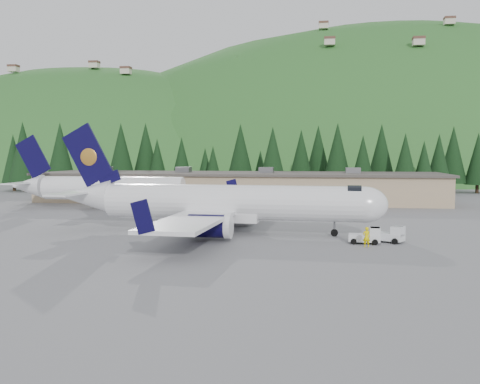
% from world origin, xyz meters
% --- Properties ---
extents(ground, '(600.00, 600.00, 0.00)m').
position_xyz_m(ground, '(0.00, 0.00, 0.00)').
color(ground, slate).
extents(airliner, '(35.93, 33.69, 11.93)m').
position_xyz_m(airliner, '(-1.05, 0.05, 3.18)').
color(airliner, white).
rests_on(airliner, ground).
extents(second_airliner, '(27.50, 11.00, 10.05)m').
position_xyz_m(second_airliner, '(-24.92, 22.00, 3.32)').
color(second_airliner, white).
rests_on(second_airliner, ground).
extents(baggage_tug_a, '(3.02, 1.96, 1.56)m').
position_xyz_m(baggage_tug_a, '(13.75, -4.59, 0.70)').
color(baggage_tug_a, silver).
rests_on(baggage_tug_a, ground).
extents(baggage_tug_b, '(3.38, 2.80, 1.61)m').
position_xyz_m(baggage_tug_b, '(15.99, -3.63, 0.72)').
color(baggage_tug_b, silver).
rests_on(baggage_tug_b, ground).
extents(terminal_building, '(71.00, 17.00, 6.10)m').
position_xyz_m(terminal_building, '(-5.01, 38.00, 2.62)').
color(terminal_building, tan).
rests_on(terminal_building, ground).
extents(ramp_worker, '(0.75, 0.56, 1.86)m').
position_xyz_m(ramp_worker, '(13.49, -6.61, 0.93)').
color(ramp_worker, '#F2D800').
rests_on(ramp_worker, ground).
extents(tree_line, '(112.60, 18.42, 14.32)m').
position_xyz_m(tree_line, '(-7.34, 60.32, 7.87)').
color(tree_line, black).
rests_on(tree_line, ground).
extents(hills, '(614.00, 330.00, 300.00)m').
position_xyz_m(hills, '(53.34, 207.38, -82.80)').
color(hills, '#20591D').
rests_on(hills, ground).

